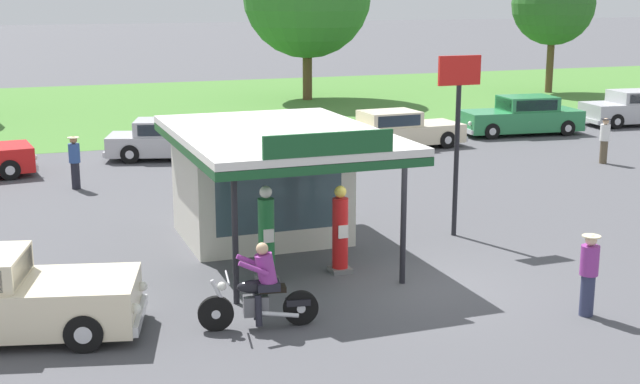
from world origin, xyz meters
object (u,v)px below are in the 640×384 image
Objects in this scene: parked_car_back_row_right at (640,109)px; parked_car_back_row_centre_right at (181,140)px; bystander_leaning_by_kiosk at (589,273)px; motorcycle_with_rider at (261,293)px; bystander_standing_back_lot at (75,161)px; gas_pump_offside at (340,233)px; roadside_pole_sign at (458,113)px; parked_car_back_row_far_right at (522,117)px; bystander_admiring_sedan at (302,168)px; parked_car_back_row_left at (394,131)px; gas_pump_nearside at (266,238)px; bystander_chatting_near_pumps at (605,139)px.

parked_car_back_row_right reaches higher than parked_car_back_row_centre_right.
parked_car_back_row_centre_right is at bearing -177.27° from parked_car_back_row_right.
parked_car_back_row_right is at bearing 48.16° from bystander_leaning_by_kiosk.
parked_car_back_row_right is at bearing 2.73° from parked_car_back_row_centre_right.
bystander_standing_back_lot reaches higher than motorcycle_with_rider.
gas_pump_offside is 0.43× the size of roadside_pole_sign.
bystander_admiring_sedan is (-12.22, -7.32, 0.05)m from parked_car_back_row_far_right.
gas_pump_offside is 0.88× the size of motorcycle_with_rider.
parked_car_back_row_left is 0.96× the size of parked_car_back_row_centre_right.
parked_car_back_row_far_right is (13.83, 14.50, -0.13)m from gas_pump_offside.
gas_pump_nearside is 21.20m from parked_car_back_row_far_right.
motorcycle_with_rider reaches higher than bystander_leaning_by_kiosk.
parked_car_back_row_centre_right is (1.84, 16.47, 0.00)m from motorcycle_with_rider.
parked_car_back_row_right is at bearing 7.32° from parked_car_back_row_left.
motorcycle_with_rider is at bearing -133.90° from parked_car_back_row_far_right.
roadside_pole_sign is (6.16, 4.17, 2.37)m from motorcycle_with_rider.
motorcycle_with_rider reaches higher than bystander_admiring_sedan.
bystander_leaning_by_kiosk is at bearing -119.57° from parked_car_back_row_far_right.
parked_car_back_row_centre_right is 7.20m from bystander_admiring_sedan.
roadside_pole_sign reaches higher than bystander_standing_back_lot.
parked_car_back_row_right is 13.02m from parked_car_back_row_left.
parked_car_back_row_right is at bearing 43.55° from bystander_chatting_near_pumps.
bystander_leaning_by_kiosk is (4.00, -17.96, 0.17)m from parked_car_back_row_centre_right.
bystander_admiring_sedan is 11.45m from bystander_chatting_near_pumps.
motorcycle_with_rider is at bearing -96.38° from parked_car_back_row_centre_right.
bystander_chatting_near_pumps is at bearing -97.16° from parked_car_back_row_far_right.
gas_pump_nearside is at bearing -114.33° from bystander_admiring_sedan.
parked_car_back_row_left is 12.45m from roadside_pole_sign.
bystander_standing_back_lot is at bearing 154.00° from bystander_admiring_sedan.
parked_car_back_row_centre_right is 3.88× the size of bystander_admiring_sedan.
parked_car_back_row_centre_right is 1.32× the size of roadside_pole_sign.
bystander_chatting_near_pumps reaches higher than parked_car_back_row_centre_right.
parked_car_back_row_centre_right is at bearing 108.18° from bystander_admiring_sedan.
parked_car_back_row_left reaches higher than parked_car_back_row_centre_right.
gas_pump_nearside is at bearing -151.20° from bystander_chatting_near_pumps.
gas_pump_offside reaches higher than parked_car_back_row_right.
bystander_chatting_near_pumps is (13.66, -5.96, 0.19)m from parked_car_back_row_centre_right.
gas_pump_nearside is 0.94× the size of motorcycle_with_rider.
gas_pump_nearside is 1.35× the size of bystander_admiring_sedan.
parked_car_back_row_left is 8.49m from bystander_admiring_sedan.
parked_car_back_row_right is at bearing 22.71° from bystander_admiring_sedan.
motorcycle_with_rider is 0.39× the size of parked_car_back_row_right.
roadside_pole_sign is at bearing -145.83° from bystander_chatting_near_pumps.
parked_car_back_row_left is at bearing 76.79° from bystander_leaning_by_kiosk.
parked_car_back_row_right is 3.68× the size of bystander_admiring_sedan.
motorcycle_with_rider is 1.43× the size of bystander_admiring_sedan.
parked_car_back_row_right is at bearing 37.43° from motorcycle_with_rider.
bystander_leaning_by_kiosk is 6.09m from roadside_pole_sign.
gas_pump_nearside is 7.88m from bystander_admiring_sedan.
roadside_pole_sign is (-10.15, -12.78, 2.30)m from parked_car_back_row_far_right.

